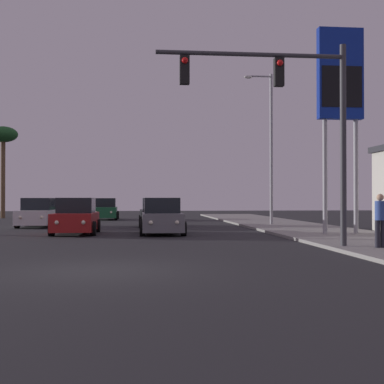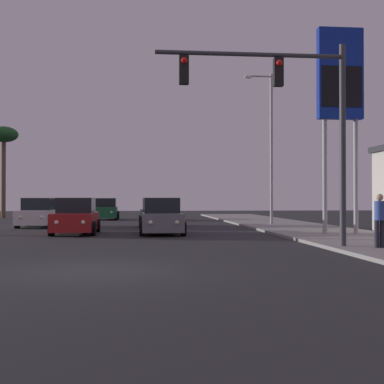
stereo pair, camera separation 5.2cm
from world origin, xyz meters
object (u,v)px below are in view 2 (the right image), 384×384
street_lamp (269,141)px  palm_tree_far (4,139)px  gas_station_sign (340,85)px  car_white (39,214)px  car_grey (162,218)px  car_black (156,214)px  traffic_light_mast (291,104)px  car_red (76,218)px  pedestrian_on_sidewalk (380,218)px  car_green (106,210)px

street_lamp → palm_tree_far: 24.38m
gas_station_sign → palm_tree_far: gas_station_sign is taller
car_white → car_grey: size_ratio=1.01×
car_white → car_black: bearing=-179.7°
car_grey → car_black: 6.71m
car_grey → street_lamp: (6.71, 6.57, 4.36)m
car_grey → palm_tree_far: size_ratio=0.56×
car_black → traffic_light_mast: 15.82m
car_red → street_lamp: bearing=-149.7°
pedestrian_on_sidewalk → car_black: bearing=112.5°
car_red → car_white: bearing=-65.2°
car_black → street_lamp: street_lamp is taller
car_red → car_black: bearing=-121.7°
traffic_light_mast → car_green: bearing=106.2°
car_grey → car_black: bearing=-89.7°
car_red → car_black: (3.93, 6.21, 0.00)m
car_black → palm_tree_far: size_ratio=0.56×
car_green → car_white: same height
car_red → gas_station_sign: (11.69, -2.66, 5.86)m
car_green → palm_tree_far: size_ratio=0.56×
car_green → pedestrian_on_sidewalk: size_ratio=2.59×
pedestrian_on_sidewalk → palm_tree_far: (-18.85, 30.40, 5.66)m
car_green → car_grey: 17.99m
car_white → palm_tree_far: (-5.60, 14.66, 5.93)m
car_white → street_lamp: bearing=-179.4°
car_green → pedestrian_on_sidewalk: 28.30m
car_red → pedestrian_on_sidewalk: 13.95m
traffic_light_mast → gas_station_sign: bearing=56.7°
traffic_light_mast → car_red: bearing=132.0°
street_lamp → gas_station_sign: 8.92m
car_black → gas_station_sign: bearing=129.6°
car_green → car_red: 17.12m
gas_station_sign → pedestrian_on_sidewalk: bearing=-101.2°
traffic_light_mast → palm_tree_far: palm_tree_far is taller
car_white → palm_tree_far: size_ratio=0.56×
street_lamp → car_green: bearing=133.3°
car_red → street_lamp: 13.03m
car_red → car_grey: same height
car_green → street_lamp: size_ratio=0.48×
car_green → car_grey: bearing=100.6°
car_green → car_red: bearing=87.9°
traffic_light_mast → pedestrian_on_sidewalk: size_ratio=3.89×
car_green → gas_station_sign: 23.57m
car_green → palm_tree_far: bearing=-25.4°
car_red → gas_station_sign: size_ratio=0.48×
car_white → car_grey: bearing=136.8°
car_white → traffic_light_mast: traffic_light_mast is taller
car_red → gas_station_sign: bearing=167.8°
car_black → traffic_light_mast: bearing=103.0°
street_lamp → palm_tree_far: (-19.16, 14.99, 1.57)m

